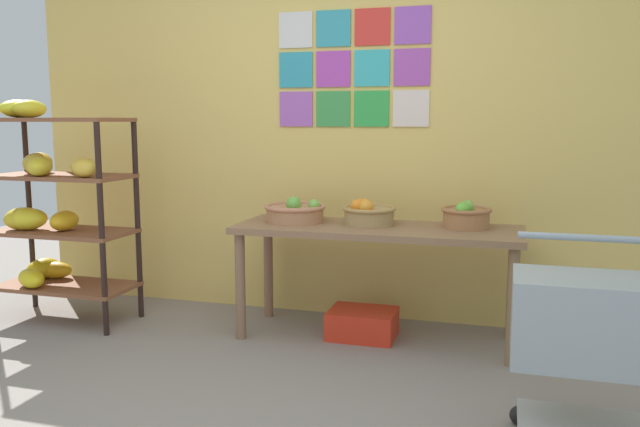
{
  "coord_description": "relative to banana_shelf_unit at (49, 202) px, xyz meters",
  "views": [
    {
      "loc": [
        1.18,
        -2.27,
        1.31
      ],
      "look_at": [
        0.14,
        1.28,
        0.78
      ],
      "focal_mm": 36.37,
      "sensor_mm": 36.0,
      "label": 1
    }
  ],
  "objects": [
    {
      "name": "shopping_cart",
      "position": [
        3.18,
        -0.84,
        -0.29
      ],
      "size": [
        0.59,
        0.41,
        0.84
      ],
      "rotation": [
        0.0,
        0.0,
        0.0
      ],
      "color": "black",
      "rests_on": "ground"
    },
    {
      "name": "banana_shelf_unit",
      "position": [
        0.0,
        0.0,
        0.0
      ],
      "size": [
        0.89,
        0.51,
        1.44
      ],
      "color": "black",
      "rests_on": "ground"
    },
    {
      "name": "fruit_basket_back_left",
      "position": [
        2.62,
        0.33,
        -0.03
      ],
      "size": [
        0.29,
        0.29,
        0.17
      ],
      "color": "#A56F43",
      "rests_on": "display_table"
    },
    {
      "name": "produce_crate_under_table",
      "position": [
        2.03,
        0.23,
        -0.7
      ],
      "size": [
        0.4,
        0.31,
        0.17
      ],
      "primitive_type": "cube",
      "color": "red",
      "rests_on": "ground"
    },
    {
      "name": "fruit_basket_right",
      "position": [
        1.59,
        0.28,
        -0.03
      ],
      "size": [
        0.38,
        0.38,
        0.16
      ],
      "color": "#B57C55",
      "rests_on": "display_table"
    },
    {
      "name": "back_wall_with_art",
      "position": [
        1.68,
        0.69,
        0.63
      ],
      "size": [
        4.28,
        0.07,
        2.82
      ],
      "color": "#E7C362",
      "rests_on": "ground"
    },
    {
      "name": "fruit_basket_left",
      "position": [
        2.04,
        0.29,
        -0.03
      ],
      "size": [
        0.32,
        0.32,
        0.16
      ],
      "color": "#A58652",
      "rests_on": "display_table"
    },
    {
      "name": "display_table",
      "position": [
        2.11,
        0.23,
        -0.18
      ],
      "size": [
        1.69,
        0.59,
        0.69
      ],
      "color": "#896546",
      "rests_on": "ground"
    }
  ]
}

